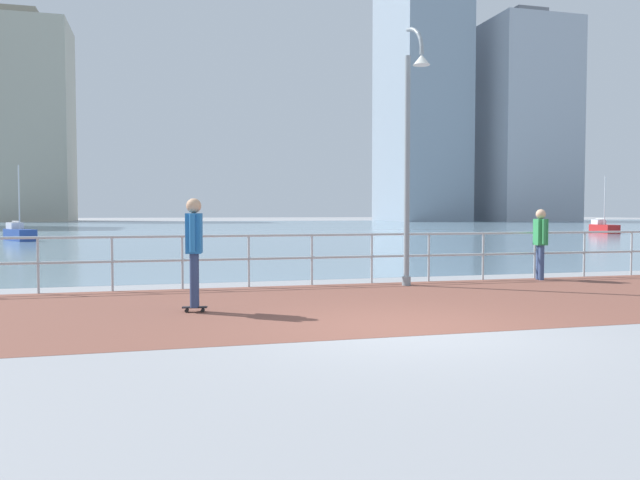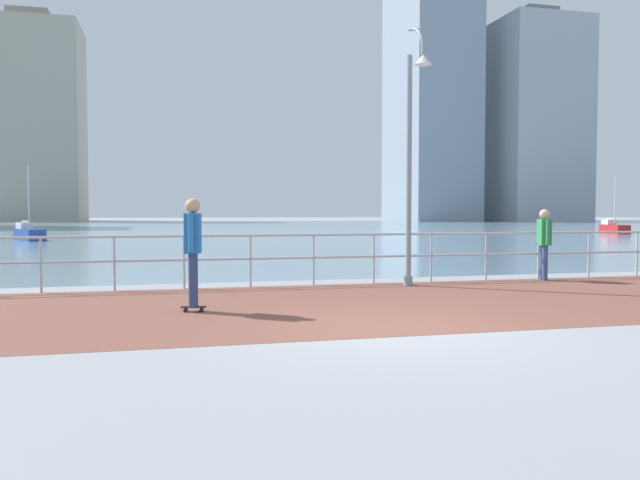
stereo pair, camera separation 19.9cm
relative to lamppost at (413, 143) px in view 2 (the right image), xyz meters
name	(u,v)px [view 2 (the right image)]	position (x,y,z in m)	size (l,w,h in m)	color
ground	(211,233)	(-2.02, 35.47, -3.10)	(220.00, 220.00, 0.00)	gray
brick_paving	(351,304)	(-2.02, -2.15, -3.09)	(28.00, 5.81, 0.01)	brown
harbor_water	(203,229)	(-2.02, 45.76, -3.09)	(180.00, 88.00, 0.00)	#6B899E
waterfront_railing	(313,250)	(-2.02, 0.76, -2.31)	(25.25, 0.06, 1.14)	#B2BCC1
lamppost	(413,143)	(0.00, 0.00, 0.00)	(0.36, 0.81, 5.60)	gray
skateboarder	(193,243)	(-4.75, -2.36, -1.98)	(0.41, 0.56, 1.84)	black
bystander	(544,238)	(3.49, 0.41, -2.10)	(0.31, 0.56, 1.68)	#384C7A
sailboat_white	(29,233)	(-12.73, 25.02, -2.70)	(2.19, 3.06, 4.18)	#284799
sailboat_navy	(614,228)	(26.48, 26.56, -2.69)	(1.60, 3.13, 4.20)	#B21E1E
tower_concrete	(431,73)	(36.66, 83.04, 21.05)	(10.83, 16.61, 49.95)	#8493A3
tower_slate	(32,122)	(-26.33, 96.39, 12.80)	(15.47, 12.50, 33.45)	#B2AD99
tower_steel	(533,122)	(52.57, 78.22, 13.04)	(13.56, 13.45, 33.93)	#A3A8B2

